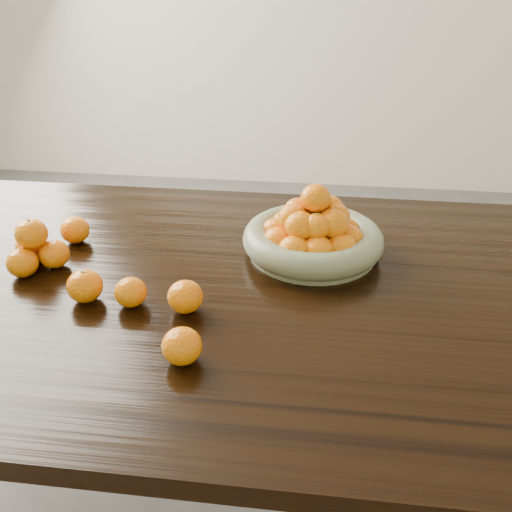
# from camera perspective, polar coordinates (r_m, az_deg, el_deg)

# --- Properties ---
(dining_table) EXTENTS (2.00, 1.00, 0.75)m
(dining_table) POSITION_cam_1_polar(r_m,az_deg,el_deg) (1.23, 1.97, -6.60)
(dining_table) COLOR black
(dining_table) RESTS_ON ground
(fruit_bowl) EXTENTS (0.32, 0.32, 0.17)m
(fruit_bowl) POSITION_cam_1_polar(r_m,az_deg,el_deg) (1.29, 5.72, 2.10)
(fruit_bowl) COLOR gray
(fruit_bowl) RESTS_ON dining_table
(orange_pyramid) EXTENTS (0.13, 0.13, 0.11)m
(orange_pyramid) POSITION_cam_1_polar(r_m,az_deg,el_deg) (1.32, -21.27, 0.64)
(orange_pyramid) COLOR orange
(orange_pyramid) RESTS_ON dining_table
(loose_orange_0) EXTENTS (0.07, 0.07, 0.07)m
(loose_orange_0) POSITION_cam_1_polar(r_m,az_deg,el_deg) (1.17, -16.75, -2.89)
(loose_orange_0) COLOR orange
(loose_orange_0) RESTS_ON dining_table
(loose_orange_1) EXTENTS (0.07, 0.07, 0.06)m
(loose_orange_1) POSITION_cam_1_polar(r_m,az_deg,el_deg) (1.10, -7.08, -4.07)
(loose_orange_1) COLOR orange
(loose_orange_1) RESTS_ON dining_table
(loose_orange_2) EXTENTS (0.07, 0.07, 0.06)m
(loose_orange_2) POSITION_cam_1_polar(r_m,az_deg,el_deg) (0.97, -7.42, -8.92)
(loose_orange_2) COLOR orange
(loose_orange_2) RESTS_ON dining_table
(loose_orange_3) EXTENTS (0.07, 0.07, 0.06)m
(loose_orange_3) POSITION_cam_1_polar(r_m,az_deg,el_deg) (1.41, -17.67, 2.50)
(loose_orange_3) COLOR orange
(loose_orange_3) RESTS_ON dining_table
(loose_orange_4) EXTENTS (0.06, 0.06, 0.06)m
(loose_orange_4) POSITION_cam_1_polar(r_m,az_deg,el_deg) (1.13, -12.43, -3.55)
(loose_orange_4) COLOR orange
(loose_orange_4) RESTS_ON dining_table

